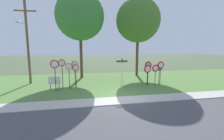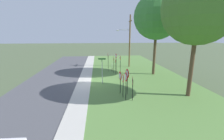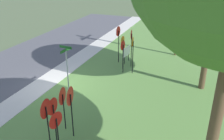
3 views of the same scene
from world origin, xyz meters
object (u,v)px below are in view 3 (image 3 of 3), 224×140
Objects in this scene: yield_sign_far_left at (56,125)px; notice_board at (127,52)px; yield_sign_near_left at (70,100)px; yield_sign_near_right at (62,99)px; stop_sign_far_right at (123,46)px; stop_sign_far_center at (118,36)px; stop_sign_near_right at (131,40)px; street_name_post at (67,66)px; stop_sign_near_left at (123,50)px; stop_sign_far_left at (133,48)px; yield_sign_far_right at (53,110)px; yield_sign_center at (46,114)px.

yield_sign_far_left reaches higher than notice_board.
yield_sign_near_left is 1.14× the size of yield_sign_near_right.
stop_sign_far_right reaches higher than yield_sign_near_right.
stop_sign_near_right is at bearing 72.49° from stop_sign_far_center.
street_name_post is at bearing -162.91° from yield_sign_near_right.
stop_sign_near_left is 0.69m from stop_sign_far_left.
stop_sign_far_left is (-0.12, 0.65, 0.19)m from stop_sign_near_left.
street_name_post is (-3.99, -1.69, 0.16)m from yield_sign_far_right.
notice_board is (-9.27, -0.51, -1.00)m from yield_sign_near_left.
stop_sign_far_left reaches higher than yield_sign_center.
stop_sign_far_right is 0.84× the size of street_name_post.
notice_board is at bearing -165.47° from yield_sign_far_left.
stop_sign_near_left reaches higher than yield_sign_near_right.
stop_sign_far_right is at bearing 177.51° from yield_sign_far_right.
stop_sign_near_right is 1.29× the size of yield_sign_near_right.
yield_sign_near_right is 0.93m from yield_sign_far_right.
yield_sign_near_left is 1.15× the size of yield_sign_far_right.
yield_sign_near_left is at bearing 10.56° from stop_sign_far_center.
yield_sign_far_right is at bearing -12.75° from stop_sign_near_right.
stop_sign_near_right is 1.07× the size of stop_sign_far_left.
stop_sign_far_left is 8.75m from yield_sign_center.
yield_sign_far_left is 10.70m from notice_board.
yield_sign_center is 1.96× the size of notice_board.
notice_board is at bearing 169.35° from yield_sign_near_right.
yield_sign_center is (1.21, -0.36, 0.00)m from yield_sign_near_left.
street_name_post reaches higher than yield_sign_far_right.
yield_sign_near_left is at bearing 157.55° from yield_sign_center.
yield_sign_far_left is 0.62m from yield_sign_center.
notice_board is (-10.48, -0.16, -1.00)m from yield_sign_center.
yield_sign_center is 10.53m from notice_board.
stop_sign_far_center is at bearing -64.66° from notice_board.
yield_sign_center is at bearing -11.76° from stop_sign_near_right.
yield_sign_far_right is (9.21, -0.51, -0.42)m from stop_sign_near_right.
stop_sign_far_center is at bearing 177.10° from yield_sign_near_left.
stop_sign_far_center reaches higher than stop_sign_near_left.
yield_sign_near_right is at bearing 6.89° from stop_sign_far_center.
stop_sign_far_center is (-0.44, -1.15, 0.05)m from stop_sign_near_right.
stop_sign_far_center is 1.31× the size of yield_sign_near_right.
yield_sign_far_right is 1.71× the size of notice_board.
yield_sign_far_left is at bearing -8.65° from stop_sign_near_right.
stop_sign_near_right is at bearing -165.26° from stop_sign_far_left.
yield_sign_center is at bearing 10.25° from yield_sign_far_right.
stop_sign_far_left is at bearing 12.08° from stop_sign_near_right.
yield_sign_far_right reaches higher than notice_board.
yield_sign_center is (8.71, -0.82, -0.01)m from stop_sign_far_left.
stop_sign_near_right is 1.22m from stop_sign_far_left.
notice_board is at bearing 174.75° from yield_sign_center.
yield_sign_center reaches higher than notice_board.
stop_sign_far_center is (-1.57, -1.60, 0.20)m from stop_sign_far_left.
notice_board is at bearing 178.23° from yield_sign_far_right.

